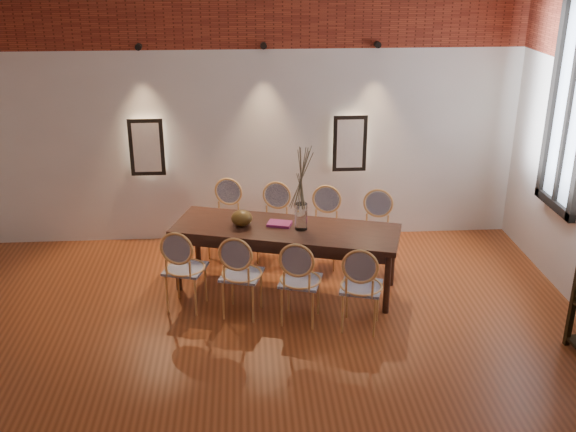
{
  "coord_description": "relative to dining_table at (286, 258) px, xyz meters",
  "views": [
    {
      "loc": [
        -0.07,
        -4.92,
        3.69
      ],
      "look_at": [
        0.37,
        1.6,
        1.05
      ],
      "focal_mm": 42.0,
      "sensor_mm": 36.0,
      "label": 1
    }
  ],
  "objects": [
    {
      "name": "bowl",
      "position": [
        -0.49,
        0.09,
        0.46
      ],
      "size": [
        0.24,
        0.24,
        0.18
      ],
      "primitive_type": "ellipsoid",
      "color": "#563D16",
      "rests_on": "dining_table"
    },
    {
      "name": "spot_fixture_mid",
      "position": [
        -0.17,
        1.42,
        2.17
      ],
      "size": [
        0.08,
        0.1,
        0.08
      ],
      "primitive_type": "cylinder",
      "rotation": [
        1.57,
        0.0,
        0.0
      ],
      "color": "black",
      "rests_on": "wall_back"
    },
    {
      "name": "chair_near_c",
      "position": [
        0.11,
        -0.75,
        0.09
      ],
      "size": [
        0.55,
        0.55,
        0.94
      ],
      "primitive_type": null,
      "rotation": [
        0.0,
        0.0,
        -0.29
      ],
      "color": "#E5AA61",
      "rests_on": "floor"
    },
    {
      "name": "vase",
      "position": [
        0.17,
        -0.05,
        0.53
      ],
      "size": [
        0.14,
        0.14,
        0.3
      ],
      "primitive_type": "cylinder",
      "color": "silver",
      "rests_on": "dining_table"
    },
    {
      "name": "spot_fixture_left",
      "position": [
        -1.67,
        1.42,
        2.17
      ],
      "size": [
        0.08,
        0.1,
        0.08
      ],
      "primitive_type": "cylinder",
      "rotation": [
        1.57,
        0.0,
        0.0
      ],
      "color": "black",
      "rests_on": "wall_back"
    },
    {
      "name": "book",
      "position": [
        -0.06,
        0.08,
        0.39
      ],
      "size": [
        0.3,
        0.25,
        0.03
      ],
      "primitive_type": "cube",
      "rotation": [
        0.0,
        0.0,
        -0.29
      ],
      "color": "#93266A",
      "rests_on": "dining_table"
    },
    {
      "name": "window_frame",
      "position": [
        3.07,
        0.0,
        1.77
      ],
      "size": [
        0.08,
        0.9,
        2.5
      ],
      "primitive_type": "cube",
      "color": "black",
      "rests_on": "wall_right"
    },
    {
      "name": "wall_back",
      "position": [
        -0.37,
        1.55,
        1.62
      ],
      "size": [
        7.0,
        0.1,
        4.0
      ],
      "primitive_type": "cube",
      "color": "silver",
      "rests_on": "ground"
    },
    {
      "name": "niche_left",
      "position": [
        -1.67,
        1.45,
        0.93
      ],
      "size": [
        0.36,
        0.06,
        0.66
      ],
      "primitive_type": "cube",
      "color": "#FFEAC6",
      "rests_on": "wall_back"
    },
    {
      "name": "chair_far_c",
      "position": [
        0.5,
        0.57,
        0.09
      ],
      "size": [
        0.55,
        0.55,
        0.94
      ],
      "primitive_type": null,
      "rotation": [
        0.0,
        0.0,
        2.85
      ],
      "color": "#E5AA61",
      "rests_on": "floor"
    },
    {
      "name": "window_glass",
      "position": [
        3.09,
        0.0,
        1.77
      ],
      "size": [
        0.02,
        0.78,
        2.38
      ],
      "primitive_type": "cube",
      "color": "silver",
      "rests_on": "wall_right"
    },
    {
      "name": "chair_far_b",
      "position": [
        -0.11,
        0.75,
        0.09
      ],
      "size": [
        0.55,
        0.55,
        0.94
      ],
      "primitive_type": null,
      "rotation": [
        0.0,
        0.0,
        2.85
      ],
      "color": "#E5AA61",
      "rests_on": "floor"
    },
    {
      "name": "dried_branches",
      "position": [
        0.17,
        -0.05,
        0.98
      ],
      "size": [
        0.5,
        0.5,
        0.7
      ],
      "primitive_type": null,
      "color": "brown",
      "rests_on": "vase"
    },
    {
      "name": "chair_near_a",
      "position": [
        -1.1,
        -0.39,
        0.09
      ],
      "size": [
        0.55,
        0.55,
        0.94
      ],
      "primitive_type": null,
      "rotation": [
        0.0,
        0.0,
        -0.29
      ],
      "color": "#E5AA61",
      "rests_on": "floor"
    },
    {
      "name": "chair_far_d",
      "position": [
        1.1,
        0.39,
        0.09
      ],
      "size": [
        0.55,
        0.55,
        0.94
      ],
      "primitive_type": null,
      "rotation": [
        0.0,
        0.0,
        2.85
      ],
      "color": "#E5AA61",
      "rests_on": "floor"
    },
    {
      "name": "floor",
      "position": [
        -0.37,
        -2.0,
        -0.39
      ],
      "size": [
        7.0,
        7.0,
        0.02
      ],
      "primitive_type": "cube",
      "color": "brown",
      "rests_on": "ground"
    },
    {
      "name": "chair_far_a",
      "position": [
        -0.71,
        0.93,
        0.09
      ],
      "size": [
        0.55,
        0.55,
        0.94
      ],
      "primitive_type": null,
      "rotation": [
        0.0,
        0.0,
        2.85
      ],
      "color": "#E5AA61",
      "rests_on": "floor"
    },
    {
      "name": "brick_band_front",
      "position": [
        -0.37,
        -5.48,
        2.88
      ],
      "size": [
        7.0,
        0.02,
        1.5
      ],
      "primitive_type": "cube",
      "color": "maroon",
      "rests_on": "ground"
    },
    {
      "name": "window_mullion",
      "position": [
        3.07,
        0.0,
        1.77
      ],
      "size": [
        0.06,
        0.06,
        2.4
      ],
      "primitive_type": "cube",
      "color": "black",
      "rests_on": "wall_right"
    },
    {
      "name": "niche_right",
      "position": [
        0.93,
        1.45,
        0.93
      ],
      "size": [
        0.36,
        0.06,
        0.66
      ],
      "primitive_type": "cube",
      "color": "#FFEAC6",
      "rests_on": "wall_back"
    },
    {
      "name": "chair_near_b",
      "position": [
        -0.5,
        -0.57,
        0.09
      ],
      "size": [
        0.55,
        0.55,
        0.94
      ],
      "primitive_type": null,
      "rotation": [
        0.0,
        0.0,
        -0.29
      ],
      "color": "#E5AA61",
      "rests_on": "floor"
    },
    {
      "name": "chair_near_d",
      "position": [
        0.71,
        -0.93,
        0.09
      ],
      "size": [
        0.55,
        0.55,
        0.94
      ],
      "primitive_type": null,
      "rotation": [
        0.0,
        0.0,
        -0.29
      ],
      "color": "#E5AA61",
      "rests_on": "floor"
    },
    {
      "name": "dining_table",
      "position": [
        0.0,
        0.0,
        0.0
      ],
      "size": [
        2.65,
        1.5,
        0.75
      ],
      "primitive_type": "cube",
      "rotation": [
        0.0,
        0.0,
        -0.29
      ],
      "color": "#371D14",
      "rests_on": "floor"
    },
    {
      "name": "spot_fixture_right",
      "position": [
        1.23,
        1.42,
        2.17
      ],
      "size": [
        0.08,
        0.1,
        0.08
      ],
      "primitive_type": "cylinder",
      "rotation": [
        1.57,
        0.0,
        0.0
      ],
      "color": "black",
      "rests_on": "wall_back"
    }
  ]
}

